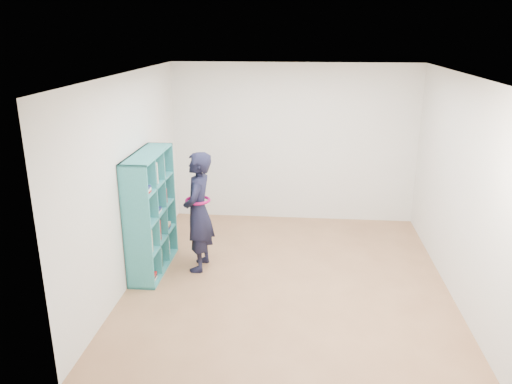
{
  "coord_description": "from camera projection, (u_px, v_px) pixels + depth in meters",
  "views": [
    {
      "loc": [
        0.13,
        -5.81,
        3.09
      ],
      "look_at": [
        -0.44,
        0.3,
        1.08
      ],
      "focal_mm": 35.0,
      "sensor_mm": 36.0,
      "label": 1
    }
  ],
  "objects": [
    {
      "name": "floor",
      "position": [
        288.0,
        279.0,
        6.47
      ],
      "size": [
        4.5,
        4.5,
        0.0
      ],
      "primitive_type": "plane",
      "color": "brown",
      "rests_on": "ground"
    },
    {
      "name": "wall_front",
      "position": [
        282.0,
        267.0,
        3.94
      ],
      "size": [
        4.0,
        0.02,
        2.6
      ],
      "primitive_type": "cube",
      "color": "silver",
      "rests_on": "floor"
    },
    {
      "name": "wall_back",
      "position": [
        294.0,
        144.0,
        8.2
      ],
      "size": [
        4.0,
        0.02,
        2.6
      ],
      "primitive_type": "cube",
      "color": "silver",
      "rests_on": "floor"
    },
    {
      "name": "wall_right",
      "position": [
        459.0,
        188.0,
        5.89
      ],
      "size": [
        0.02,
        4.5,
        2.6
      ],
      "primitive_type": "cube",
      "color": "silver",
      "rests_on": "floor"
    },
    {
      "name": "ceiling",
      "position": [
        292.0,
        75.0,
        5.66
      ],
      "size": [
        4.5,
        4.5,
        0.0
      ],
      "primitive_type": "plane",
      "color": "white",
      "rests_on": "wall_back"
    },
    {
      "name": "wall_left",
      "position": [
        130.0,
        179.0,
        6.25
      ],
      "size": [
        0.02,
        4.5,
        2.6
      ],
      "primitive_type": "cube",
      "color": "silver",
      "rests_on": "floor"
    },
    {
      "name": "smartphone",
      "position": [
        188.0,
        202.0,
        6.6
      ],
      "size": [
        0.01,
        0.12,
        0.14
      ],
      "rotation": [
        0.48,
        0.0,
        0.03
      ],
      "color": "silver",
      "rests_on": "person"
    },
    {
      "name": "person",
      "position": [
        198.0,
        212.0,
        6.54
      ],
      "size": [
        0.41,
        0.6,
        1.61
      ],
      "rotation": [
        0.0,
        0.0,
        -1.61
      ],
      "color": "black",
      "rests_on": "floor"
    },
    {
      "name": "bookshelf",
      "position": [
        149.0,
        214.0,
        6.53
      ],
      "size": [
        0.35,
        1.2,
        1.61
      ],
      "color": "teal",
      "rests_on": "floor"
    }
  ]
}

